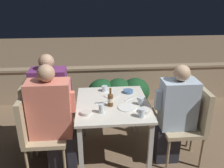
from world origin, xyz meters
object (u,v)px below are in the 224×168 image
Objects in this scene: person_coral_top at (54,120)px; chair_right_near at (191,118)px; person_blue_shirt at (174,115)px; person_purple_stripe at (53,104)px; chair_left_far at (38,111)px; beer_bottle at (110,99)px; chair_right_far at (183,106)px; chair_left_near at (36,127)px.

person_coral_top is 1.65m from chair_right_near.
person_purple_stripe is at bearing 166.65° from person_blue_shirt.
chair_left_far is 0.23m from person_purple_stripe.
beer_bottle is at bearing 174.11° from person_blue_shirt.
chair_right_near is 0.22m from person_blue_shirt.
chair_right_far is at bearing -1.05° from chair_left_far.
person_coral_top is 0.49m from chair_left_far.
person_blue_shirt reaches higher than chair_left_near.
person_purple_stripe reaches higher than chair_right_near.
chair_left_near is at bearing -178.50° from person_blue_shirt.
beer_bottle is (0.94, -0.28, 0.26)m from chair_left_far.
person_purple_stripe is 1.54m from person_blue_shirt.
chair_right_far is 4.28× the size of beer_bottle.
person_purple_stripe is (0.15, 0.40, 0.09)m from chair_left_near.
person_coral_top is at bearing -81.00° from person_purple_stripe.
beer_bottle is (0.72, -0.28, 0.17)m from person_purple_stripe.
beer_bottle reaches higher than chair_left_far.
chair_left_far is at bearing 124.74° from person_coral_top.
person_blue_shirt reaches higher than chair_right_near.
chair_left_near is 1.00× the size of chair_right_far.
chair_right_near and chair_right_far have the same top height.
person_blue_shirt reaches higher than chair_right_far.
beer_bottle is at bearing 10.54° from person_coral_top.
person_coral_top is 1.00× the size of person_purple_stripe.
chair_left_near is 1.86m from chair_right_near.
chair_left_near and chair_right_near have the same top height.
person_purple_stripe is 5.84× the size of beer_bottle.
chair_left_far is at bearing 180.00° from person_purple_stripe.
chair_left_near is at bearing -178.67° from chair_right_near.
chair_right_far is (0.01, 0.32, 0.00)m from chair_right_near.
chair_right_near is 0.77× the size of person_blue_shirt.
person_purple_stripe is at bearing 178.82° from chair_right_far.
chair_left_near is 0.92m from beer_bottle.
chair_left_far is 1.00× the size of chair_right_near.
person_coral_top is 1.36× the size of chair_left_far.
chair_right_near is 1.03m from beer_bottle.
beer_bottle is at bearing -166.51° from chair_right_far.
person_purple_stripe is 1.75m from chair_right_near.
person_purple_stripe is at bearing 99.00° from person_coral_top.
chair_left_far is at bearing 178.95° from chair_right_far.
person_purple_stripe is at bearing 69.35° from chair_left_near.
person_blue_shirt is 0.80m from beer_bottle.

